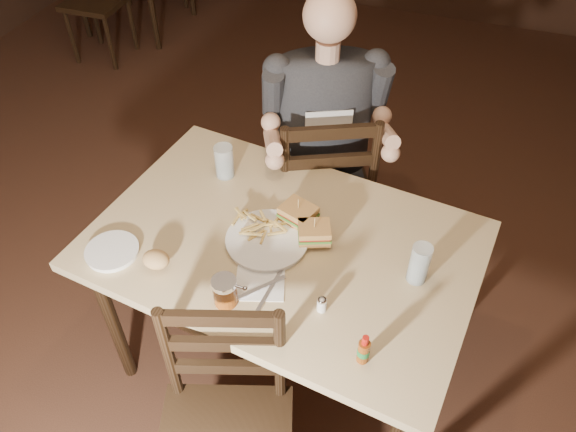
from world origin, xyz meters
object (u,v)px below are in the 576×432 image
(dinner_plate, at_px, (267,241))
(side_plate, at_px, (112,252))
(glass_right, at_px, (419,264))
(main_table, at_px, (283,256))
(glass_left, at_px, (224,161))
(hot_sauce, at_px, (364,349))
(chair_far, at_px, (320,186))
(bg_chair_near, at_px, (95,1))
(diner, at_px, (327,106))
(syrup_dispenser, at_px, (225,291))

(dinner_plate, xyz_separation_m, side_plate, (-0.48, -0.22, -0.00))
(glass_right, xyz_separation_m, side_plate, (-1.00, -0.23, -0.07))
(main_table, relative_size, glass_left, 10.57)
(dinner_plate, height_order, hot_sauce, hot_sauce)
(chair_far, bearing_deg, main_table, 69.22)
(chair_far, height_order, bg_chair_near, chair_far)
(side_plate, bearing_deg, glass_left, 68.58)
(diner, distance_m, side_plate, 0.99)
(main_table, xyz_separation_m, side_plate, (-0.53, -0.24, 0.08))
(diner, bearing_deg, glass_right, -75.65)
(chair_far, height_order, hot_sauce, chair_far)
(chair_far, distance_m, diner, 0.47)
(hot_sauce, relative_size, side_plate, 0.65)
(dinner_plate, height_order, glass_left, glass_left)
(syrup_dispenser, bearing_deg, chair_far, 94.98)
(bg_chair_near, relative_size, side_plate, 4.92)
(main_table, distance_m, side_plate, 0.59)
(diner, relative_size, syrup_dispenser, 8.81)
(main_table, height_order, chair_far, chair_far)
(main_table, distance_m, chair_far, 0.67)
(hot_sauce, bearing_deg, syrup_dispenser, 172.38)
(glass_left, bearing_deg, glass_right, -18.93)
(dinner_plate, distance_m, side_plate, 0.53)
(glass_right, bearing_deg, dinner_plate, -178.80)
(diner, bearing_deg, side_plate, -146.30)
(diner, height_order, glass_right, diner)
(dinner_plate, distance_m, syrup_dispenser, 0.28)
(bg_chair_near, relative_size, diner, 0.96)
(glass_left, height_order, glass_right, glass_right)
(diner, bearing_deg, hot_sauce, -92.26)
(main_table, height_order, side_plate, side_plate)
(glass_left, relative_size, hot_sauce, 1.17)
(chair_far, relative_size, hot_sauce, 8.45)
(diner, distance_m, hot_sauce, 1.04)
(chair_far, distance_m, glass_left, 0.59)
(syrup_dispenser, xyz_separation_m, side_plate, (-0.45, 0.06, -0.04))
(chair_far, bearing_deg, diner, 90.00)
(diner, height_order, hot_sauce, diner)
(glass_right, bearing_deg, bg_chair_near, 141.81)
(main_table, bearing_deg, glass_left, 141.77)
(diner, bearing_deg, chair_far, 90.00)
(dinner_plate, relative_size, glass_left, 2.09)
(glass_left, relative_size, side_plate, 0.76)
(diner, distance_m, dinner_plate, 0.64)
(bg_chair_near, bearing_deg, dinner_plate, -45.54)
(side_plate, bearing_deg, glass_right, 13.05)
(glass_right, height_order, side_plate, glass_right)
(chair_far, distance_m, side_plate, 1.04)
(diner, bearing_deg, bg_chair_near, 120.54)
(glass_right, bearing_deg, glass_left, 161.07)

